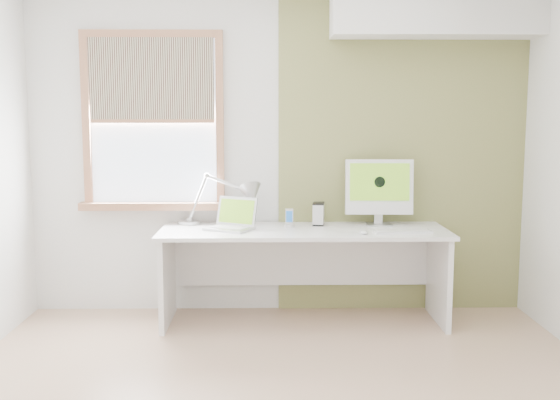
{
  "coord_description": "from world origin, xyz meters",
  "views": [
    {
      "loc": [
        -0.08,
        -3.53,
        1.6
      ],
      "look_at": [
        0.0,
        1.05,
        1.0
      ],
      "focal_mm": 41.84,
      "sensor_mm": 36.0,
      "label": 1
    }
  ],
  "objects_px": {
    "desk": "(303,253)",
    "laptop": "(232,221)",
    "external_drive": "(319,214)",
    "desk_lamp": "(240,198)",
    "imac": "(379,188)"
  },
  "relations": [
    {
      "from": "desk",
      "to": "laptop",
      "type": "bearing_deg",
      "value": -177.12
    },
    {
      "from": "desk",
      "to": "external_drive",
      "type": "relative_size",
      "value": 12.24
    },
    {
      "from": "external_drive",
      "to": "desk",
      "type": "bearing_deg",
      "value": -133.01
    },
    {
      "from": "laptop",
      "to": "external_drive",
      "type": "distance_m",
      "value": 0.7
    },
    {
      "from": "desk_lamp",
      "to": "laptop",
      "type": "bearing_deg",
      "value": -104.97
    },
    {
      "from": "laptop",
      "to": "external_drive",
      "type": "height_order",
      "value": "laptop"
    },
    {
      "from": "desk_lamp",
      "to": "external_drive",
      "type": "bearing_deg",
      "value": -1.58
    },
    {
      "from": "laptop",
      "to": "external_drive",
      "type": "relative_size",
      "value": 2.37
    },
    {
      "from": "desk_lamp",
      "to": "laptop",
      "type": "relative_size",
      "value": 1.69
    },
    {
      "from": "desk_lamp",
      "to": "desk",
      "type": "bearing_deg",
      "value": -17.13
    },
    {
      "from": "laptop",
      "to": "imac",
      "type": "height_order",
      "value": "imac"
    },
    {
      "from": "desk_lamp",
      "to": "imac",
      "type": "relative_size",
      "value": 1.35
    },
    {
      "from": "laptop",
      "to": "desk_lamp",
      "type": "bearing_deg",
      "value": 75.03
    },
    {
      "from": "desk",
      "to": "imac",
      "type": "bearing_deg",
      "value": 12.19
    },
    {
      "from": "desk",
      "to": "external_drive",
      "type": "xyz_separation_m",
      "value": [
        0.13,
        0.14,
        0.28
      ]
    }
  ]
}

